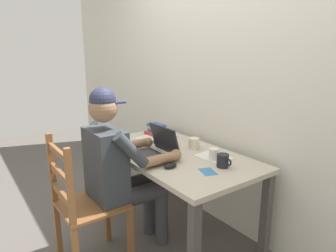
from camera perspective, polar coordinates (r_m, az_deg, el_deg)
ground_plane at (r=2.68m, az=0.99°, el=-19.36°), size 8.00×8.00×0.00m
back_wall at (r=2.56m, az=9.64°, el=9.87°), size 6.00×0.04×2.60m
desk at (r=2.40m, az=1.05°, el=-7.02°), size 1.40×0.77×0.70m
seated_person at (r=2.16m, az=-9.12°, el=-7.42°), size 0.50×0.60×1.25m
wooden_chair at (r=2.16m, az=-15.77°, el=-14.35°), size 0.42×0.42×0.95m
laptop at (r=2.26m, az=-2.51°, el=-4.55°), size 0.33×0.29×0.23m
computer_mouse at (r=2.06m, az=0.46°, el=-7.55°), size 0.06×0.10×0.03m
coffee_mug_white at (r=2.21m, az=8.78°, el=-5.39°), size 0.11×0.07×0.09m
coffee_mug_dark at (r=2.09m, az=10.44°, el=-6.52°), size 0.12×0.08×0.09m
coffee_mug_spare at (r=2.46m, az=4.98°, el=-3.32°), size 0.12×0.09×0.09m
book_stack_main at (r=2.86m, az=-2.27°, el=-0.76°), size 0.20×0.16×0.10m
book_stack_side at (r=2.53m, az=-0.59°, el=-2.71°), size 0.20×0.16×0.09m
paper_pile_near_laptop at (r=2.29m, az=8.67°, el=-5.85°), size 0.26×0.21×0.01m
paper_pile_back_corner at (r=2.76m, az=-3.71°, el=-2.29°), size 0.24×0.23×0.00m
landscape_photo_print at (r=2.02m, az=7.61°, el=-8.62°), size 0.15×0.13×0.00m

